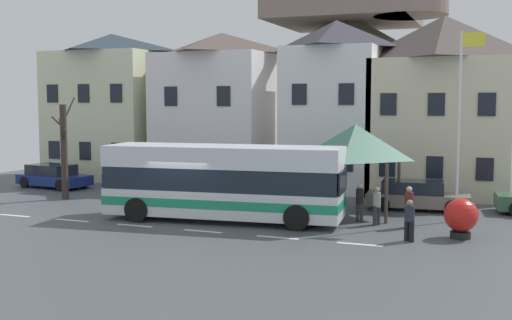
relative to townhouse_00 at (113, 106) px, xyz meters
name	(u,v)px	position (x,y,z in m)	size (l,w,h in m)	color
ground_plane	(186,222)	(11.52, -12.00, -4.63)	(40.00, 60.00, 0.07)	#484D52
townhouse_00	(113,106)	(0.00, 0.00, 0.00)	(6.89, 6.06, 9.20)	beige
townhouse_01	(222,108)	(7.57, 0.35, -0.09)	(6.55, 6.76, 9.01)	white
townhouse_02	(336,105)	(14.80, -0.24, 0.08)	(5.00, 5.57, 9.35)	white
townhouse_03	(442,105)	(20.48, 0.45, 0.11)	(6.90, 6.96, 9.43)	beige
hilltop_castle	(346,79)	(10.23, 21.71, 2.33)	(43.94, 43.94, 22.74)	#6B7055
transit_bus	(224,183)	(12.88, -11.22, -3.04)	(10.01, 3.56, 3.09)	silver
bus_shelter	(355,142)	(17.57, -7.73, -1.46)	(3.60, 3.60, 3.92)	#473D33
parked_car_00	(416,196)	(19.96, -5.69, -3.95)	(4.63, 2.12, 1.32)	slate
parked_car_01	(141,178)	(4.94, -4.77, -3.94)	(4.26, 2.23, 1.34)	navy
parked_car_02	(53,176)	(-0.27, -5.64, -3.96)	(4.45, 2.43, 1.31)	navy
pedestrian_00	(409,206)	(20.20, -10.03, -3.74)	(0.32, 0.38, 1.63)	#2D2D38
pedestrian_01	(409,219)	(20.54, -12.42, -3.81)	(0.36, 0.35, 1.48)	black
pedestrian_02	(360,200)	(18.17, -9.52, -3.68)	(0.32, 0.31, 1.60)	#38332D
pedestrian_03	(377,206)	(18.94, -9.92, -3.82)	(0.30, 0.37, 1.52)	#2D2D38
public_bench	(415,200)	(19.89, -5.78, -4.13)	(1.49, 0.48, 0.87)	#473828
flagpole	(461,113)	(21.90, -7.90, -0.18)	(0.95, 0.10, 7.70)	silver
harbour_buoy	(461,216)	(22.18, -11.24, -3.80)	(1.20, 1.20, 1.45)	black
bare_tree_01	(64,150)	(3.12, -8.92, -2.13)	(1.29, 1.53, 5.11)	#382D28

